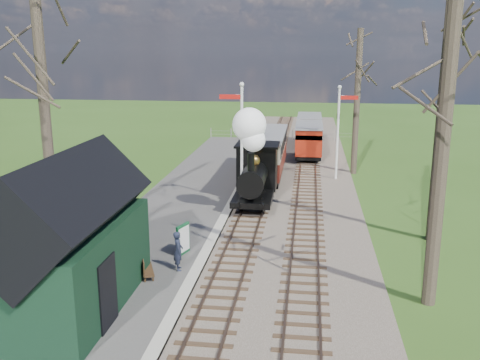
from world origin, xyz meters
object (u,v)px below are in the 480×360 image
at_px(coach, 265,153).
at_px(red_carriage_b, 309,129).
at_px(semaphore_far, 339,126).
at_px(red_carriage_a, 309,140).
at_px(semaphore_near, 240,135).
at_px(bench, 145,266).
at_px(station_shed, 69,242).
at_px(sign_board, 183,239).
at_px(person, 178,251).
at_px(locomotive, 255,163).

xyz_separation_m(coach, red_carriage_b, (2.60, 11.98, -0.26)).
relative_size(semaphore_far, coach, 0.71).
height_order(red_carriage_a, red_carriage_b, same).
distance_m(coach, red_carriage_b, 12.26).
bearing_deg(semaphore_far, semaphore_near, -130.60).
distance_m(semaphore_far, bench, 17.35).
distance_m(station_shed, bench, 3.35).
bearing_deg(semaphore_near, bench, -102.24).
relative_size(red_carriage_b, sign_board, 4.03).
distance_m(semaphore_far, coach, 4.70).
bearing_deg(bench, coach, 79.43).
distance_m(semaphore_near, red_carriage_b, 18.10).
relative_size(red_carriage_a, person, 3.37).
bearing_deg(red_carriage_a, sign_board, -103.19).
distance_m(semaphore_near, person, 9.35).
height_order(locomotive, sign_board, locomotive).
height_order(semaphore_far, coach, semaphore_far).
bearing_deg(coach, red_carriage_b, 77.75).
xyz_separation_m(red_carriage_b, bench, (-5.44, -27.18, -0.87)).
height_order(semaphore_far, bench, semaphore_far).
bearing_deg(locomotive, person, -101.96).
distance_m(locomotive, sign_board, 7.43).
relative_size(coach, red_carriage_b, 1.69).
bearing_deg(semaphore_near, person, -96.67).
xyz_separation_m(station_shed, red_carriage_a, (6.90, 24.15, -0.86)).
xyz_separation_m(semaphore_near, person, (-1.04, -8.89, -2.72)).
bearing_deg(coach, locomotive, -90.11).
bearing_deg(person, bench, 104.32).
bearing_deg(person, red_carriage_a, -29.60).
distance_m(red_carriage_b, bench, 27.73).
distance_m(semaphore_near, red_carriage_a, 12.80).
height_order(semaphore_far, red_carriage_b, semaphore_far).
distance_m(station_shed, sign_board, 5.35).
relative_size(red_carriage_b, person, 3.37).
height_order(station_shed, locomotive, locomotive).
height_order(semaphore_near, bench, semaphore_near).
bearing_deg(locomotive, bench, -107.19).
distance_m(semaphore_far, red_carriage_b, 11.94).
xyz_separation_m(semaphore_near, coach, (0.77, 5.67, -1.95)).
bearing_deg(station_shed, red_carriage_a, 74.06).
xyz_separation_m(locomotive, sign_board, (-1.97, -7.01, -1.50)).
xyz_separation_m(semaphore_far, person, (-6.18, -14.89, -2.45)).
bearing_deg(bench, person, 32.09).
distance_m(semaphore_near, semaphore_far, 7.91).
relative_size(semaphore_near, locomotive, 1.24).
height_order(locomotive, red_carriage_b, locomotive).
xyz_separation_m(semaphore_far, locomotive, (-4.39, -6.40, -1.07)).
bearing_deg(station_shed, red_carriage_b, 76.90).
height_order(locomotive, person, locomotive).
bearing_deg(semaphore_far, sign_board, -115.37).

